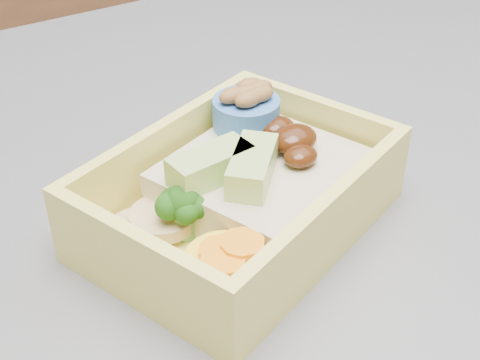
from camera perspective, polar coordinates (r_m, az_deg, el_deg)
bento_box at (r=0.38m, az=0.27°, el=-0.90°), size 0.20×0.17×0.06m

